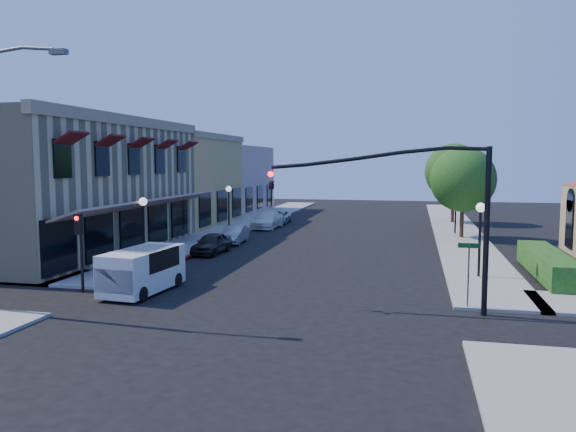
% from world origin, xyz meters
% --- Properties ---
extents(ground, '(120.00, 120.00, 0.00)m').
position_xyz_m(ground, '(0.00, 0.00, 0.00)').
color(ground, black).
rests_on(ground, ground).
extents(sidewalk_left, '(3.50, 50.00, 0.12)m').
position_xyz_m(sidewalk_left, '(-8.75, 27.00, 0.06)').
color(sidewalk_left, gray).
rests_on(sidewalk_left, ground).
extents(sidewalk_right, '(3.50, 50.00, 0.12)m').
position_xyz_m(sidewalk_right, '(8.75, 27.00, 0.06)').
color(sidewalk_right, gray).
rests_on(sidewalk_right, ground).
extents(curb_red_strip, '(0.25, 10.00, 0.06)m').
position_xyz_m(curb_red_strip, '(-6.90, 8.00, 0.00)').
color(curb_red_strip, maroon).
rests_on(curb_red_strip, ground).
extents(corner_brick_building, '(11.77, 18.20, 8.10)m').
position_xyz_m(corner_brick_building, '(-15.45, 11.00, 4.01)').
color(corner_brick_building, '#C4B684').
rests_on(corner_brick_building, ground).
extents(yellow_stucco_building, '(10.00, 12.00, 7.60)m').
position_xyz_m(yellow_stucco_building, '(-15.50, 26.00, 3.80)').
color(yellow_stucco_building, tan).
rests_on(yellow_stucco_building, ground).
extents(pink_stucco_building, '(10.00, 12.00, 7.00)m').
position_xyz_m(pink_stucco_building, '(-15.50, 38.00, 3.50)').
color(pink_stucco_building, tan).
rests_on(pink_stucco_building, ground).
extents(hedge, '(1.40, 8.00, 1.10)m').
position_xyz_m(hedge, '(11.70, 9.00, 0.00)').
color(hedge, '#204A15').
rests_on(hedge, ground).
extents(street_tree_a, '(4.56, 4.56, 6.48)m').
position_xyz_m(street_tree_a, '(8.80, 22.00, 4.19)').
color(street_tree_a, black).
rests_on(street_tree_a, ground).
extents(street_tree_b, '(4.94, 4.94, 7.02)m').
position_xyz_m(street_tree_b, '(8.80, 32.00, 4.54)').
color(street_tree_b, black).
rests_on(street_tree_b, ground).
extents(signal_mast_arm, '(8.01, 0.39, 6.00)m').
position_xyz_m(signal_mast_arm, '(5.86, 1.50, 4.09)').
color(signal_mast_arm, black).
rests_on(signal_mast_arm, ground).
extents(secondary_signal, '(0.28, 0.42, 3.32)m').
position_xyz_m(secondary_signal, '(-8.00, 1.41, 2.32)').
color(secondary_signal, black).
rests_on(secondary_signal, ground).
extents(street_name_sign, '(0.80, 0.06, 2.50)m').
position_xyz_m(street_name_sign, '(7.50, 2.20, 1.70)').
color(street_name_sign, '#595B5E').
rests_on(street_name_sign, ground).
extents(lamppost_left_near, '(0.44, 0.44, 3.57)m').
position_xyz_m(lamppost_left_near, '(-8.50, 8.00, 2.74)').
color(lamppost_left_near, black).
rests_on(lamppost_left_near, ground).
extents(lamppost_left_far, '(0.44, 0.44, 3.57)m').
position_xyz_m(lamppost_left_far, '(-8.50, 22.00, 2.74)').
color(lamppost_left_far, black).
rests_on(lamppost_left_far, ground).
extents(lamppost_right_near, '(0.44, 0.44, 3.57)m').
position_xyz_m(lamppost_right_near, '(8.50, 8.00, 2.74)').
color(lamppost_right_near, black).
rests_on(lamppost_right_near, ground).
extents(lamppost_right_far, '(0.44, 0.44, 3.57)m').
position_xyz_m(lamppost_right_far, '(8.50, 24.00, 2.74)').
color(lamppost_right_far, black).
rests_on(lamppost_right_far, ground).
extents(white_van, '(2.11, 4.26, 1.83)m').
position_xyz_m(white_van, '(-5.50, 1.96, 1.06)').
color(white_van, silver).
rests_on(white_van, ground).
extents(parked_car_a, '(1.64, 3.69, 1.23)m').
position_xyz_m(parked_car_a, '(-6.20, 12.00, 0.62)').
color(parked_car_a, black).
rests_on(parked_car_a, ground).
extents(parked_car_b, '(1.43, 3.60, 1.17)m').
position_xyz_m(parked_car_b, '(-6.20, 16.38, 0.58)').
color(parked_car_b, '#A0A3A5').
rests_on(parked_car_b, ground).
extents(parked_car_c, '(2.07, 4.69, 1.34)m').
position_xyz_m(parked_car_c, '(-6.20, 25.00, 0.67)').
color(parked_car_c, white).
rests_on(parked_car_c, ground).
extents(parked_car_d, '(2.04, 4.07, 1.11)m').
position_xyz_m(parked_car_d, '(-6.20, 28.81, 0.55)').
color(parked_car_d, '#A7AAAC').
rests_on(parked_car_d, ground).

